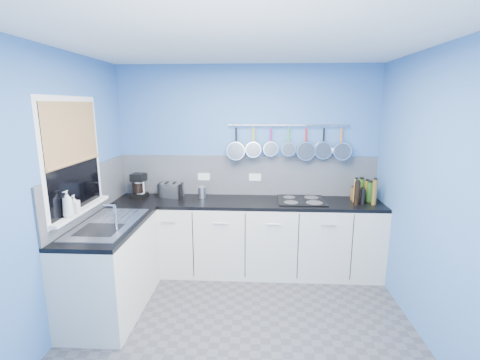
# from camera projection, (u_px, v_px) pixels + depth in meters

# --- Properties ---
(floor) EXTENTS (3.20, 3.00, 0.02)m
(floor) POSITION_uv_depth(u_px,v_px,m) (241.00, 332.00, 3.14)
(floor) COLOR #47474C
(floor) RESTS_ON ground
(ceiling) EXTENTS (3.20, 3.00, 0.02)m
(ceiling) POSITION_uv_depth(u_px,v_px,m) (241.00, 39.00, 2.61)
(ceiling) COLOR white
(ceiling) RESTS_ON ground
(wall_back) EXTENTS (3.20, 0.02, 2.50)m
(wall_back) POSITION_uv_depth(u_px,v_px,m) (247.00, 167.00, 4.35)
(wall_back) COLOR #3F70B4
(wall_back) RESTS_ON ground
(wall_front) EXTENTS (3.20, 0.02, 2.50)m
(wall_front) POSITION_uv_depth(u_px,v_px,m) (222.00, 298.00, 1.40)
(wall_front) COLOR #3F70B4
(wall_front) RESTS_ON ground
(wall_left) EXTENTS (0.02, 3.00, 2.50)m
(wall_left) POSITION_uv_depth(u_px,v_px,m) (54.00, 196.00, 2.96)
(wall_left) COLOR #3F70B4
(wall_left) RESTS_ON ground
(wall_right) EXTENTS (0.02, 3.00, 2.50)m
(wall_right) POSITION_uv_depth(u_px,v_px,m) (439.00, 202.00, 2.79)
(wall_right) COLOR #3F70B4
(wall_right) RESTS_ON ground
(backsplash_back) EXTENTS (3.20, 0.02, 0.50)m
(backsplash_back) POSITION_uv_depth(u_px,v_px,m) (247.00, 175.00, 4.35)
(backsplash_back) COLOR gray
(backsplash_back) RESTS_ON wall_back
(backsplash_left) EXTENTS (0.02, 1.80, 0.50)m
(backsplash_left) POSITION_uv_depth(u_px,v_px,m) (91.00, 191.00, 3.57)
(backsplash_left) COLOR gray
(backsplash_left) RESTS_ON wall_left
(cabinet_run_back) EXTENTS (3.20, 0.60, 0.86)m
(cabinet_run_back) POSITION_uv_depth(u_px,v_px,m) (246.00, 238.00, 4.22)
(cabinet_run_back) COLOR beige
(cabinet_run_back) RESTS_ON ground
(worktop_back) EXTENTS (3.20, 0.60, 0.04)m
(worktop_back) POSITION_uv_depth(u_px,v_px,m) (246.00, 202.00, 4.13)
(worktop_back) COLOR black
(worktop_back) RESTS_ON cabinet_run_back
(cabinet_run_left) EXTENTS (0.60, 1.20, 0.86)m
(cabinet_run_left) POSITION_uv_depth(u_px,v_px,m) (112.00, 269.00, 3.41)
(cabinet_run_left) COLOR beige
(cabinet_run_left) RESTS_ON ground
(worktop_left) EXTENTS (0.60, 1.20, 0.04)m
(worktop_left) POSITION_uv_depth(u_px,v_px,m) (108.00, 226.00, 3.32)
(worktop_left) COLOR black
(worktop_left) RESTS_ON cabinet_run_left
(window_frame) EXTENTS (0.01, 1.00, 1.10)m
(window_frame) POSITION_uv_depth(u_px,v_px,m) (73.00, 157.00, 3.19)
(window_frame) COLOR white
(window_frame) RESTS_ON wall_left
(window_glass) EXTENTS (0.01, 0.90, 1.00)m
(window_glass) POSITION_uv_depth(u_px,v_px,m) (74.00, 157.00, 3.19)
(window_glass) COLOR black
(window_glass) RESTS_ON wall_left
(bamboo_blind) EXTENTS (0.01, 0.90, 0.55)m
(bamboo_blind) POSITION_uv_depth(u_px,v_px,m) (72.00, 132.00, 3.14)
(bamboo_blind) COLOR #A06F3B
(bamboo_blind) RESTS_ON wall_left
(window_sill) EXTENTS (0.10, 0.98, 0.03)m
(window_sill) POSITION_uv_depth(u_px,v_px,m) (81.00, 210.00, 3.30)
(window_sill) COLOR white
(window_sill) RESTS_ON wall_left
(sink_unit) EXTENTS (0.50, 0.95, 0.01)m
(sink_unit) POSITION_uv_depth(u_px,v_px,m) (108.00, 224.00, 3.31)
(sink_unit) COLOR silver
(sink_unit) RESTS_ON worktop_left
(mixer_tap) EXTENTS (0.12, 0.08, 0.26)m
(mixer_tap) POSITION_uv_depth(u_px,v_px,m) (115.00, 217.00, 3.10)
(mixer_tap) COLOR silver
(mixer_tap) RESTS_ON worktop_left
(socket_left) EXTENTS (0.15, 0.01, 0.09)m
(socket_left) POSITION_uv_depth(u_px,v_px,m) (204.00, 177.00, 4.37)
(socket_left) COLOR white
(socket_left) RESTS_ON backsplash_back
(socket_right) EXTENTS (0.15, 0.01, 0.09)m
(socket_right) POSITION_uv_depth(u_px,v_px,m) (255.00, 177.00, 4.34)
(socket_right) COLOR white
(socket_right) RESTS_ON backsplash_back
(pot_rail) EXTENTS (1.45, 0.02, 0.02)m
(pot_rail) POSITION_uv_depth(u_px,v_px,m) (289.00, 125.00, 4.15)
(pot_rail) COLOR silver
(pot_rail) RESTS_ON wall_back
(soap_bottle_a) EXTENTS (0.10, 0.10, 0.24)m
(soap_bottle_a) POSITION_uv_depth(u_px,v_px,m) (67.00, 204.00, 3.02)
(soap_bottle_a) COLOR white
(soap_bottle_a) RESTS_ON window_sill
(soap_bottle_b) EXTENTS (0.08, 0.09, 0.17)m
(soap_bottle_b) POSITION_uv_depth(u_px,v_px,m) (74.00, 204.00, 3.13)
(soap_bottle_b) COLOR white
(soap_bottle_b) RESTS_ON window_sill
(paper_towel) EXTENTS (0.15, 0.15, 0.26)m
(paper_towel) POSITION_uv_depth(u_px,v_px,m) (140.00, 187.00, 4.23)
(paper_towel) COLOR white
(paper_towel) RESTS_ON worktop_back
(coffee_maker) EXTENTS (0.19, 0.21, 0.30)m
(coffee_maker) POSITION_uv_depth(u_px,v_px,m) (138.00, 186.00, 4.23)
(coffee_maker) COLOR black
(coffee_maker) RESTS_ON worktop_back
(toaster) EXTENTS (0.30, 0.22, 0.17)m
(toaster) POSITION_uv_depth(u_px,v_px,m) (171.00, 190.00, 4.27)
(toaster) COLOR silver
(toaster) RESTS_ON worktop_back
(canister) EXTENTS (0.12, 0.12, 0.14)m
(canister) POSITION_uv_depth(u_px,v_px,m) (202.00, 192.00, 4.25)
(canister) COLOR silver
(canister) RESTS_ON worktop_back
(hob) EXTENTS (0.56, 0.49, 0.01)m
(hob) POSITION_uv_depth(u_px,v_px,m) (301.00, 200.00, 4.11)
(hob) COLOR black
(hob) RESTS_ON worktop_back
(pan_0) EXTENTS (0.23, 0.11, 0.42)m
(pan_0) POSITION_uv_depth(u_px,v_px,m) (236.00, 142.00, 4.22)
(pan_0) COLOR silver
(pan_0) RESTS_ON pot_rail
(pan_1) EXTENTS (0.19, 0.11, 0.38)m
(pan_1) POSITION_uv_depth(u_px,v_px,m) (253.00, 141.00, 4.21)
(pan_1) COLOR silver
(pan_1) RESTS_ON pot_rail
(pan_2) EXTENTS (0.18, 0.07, 0.37)m
(pan_2) POSITION_uv_depth(u_px,v_px,m) (271.00, 141.00, 4.19)
(pan_2) COLOR silver
(pan_2) RESTS_ON pot_rail
(pan_3) EXTENTS (0.17, 0.12, 0.36)m
(pan_3) POSITION_uv_depth(u_px,v_px,m) (288.00, 140.00, 4.18)
(pan_3) COLOR silver
(pan_3) RESTS_ON pot_rail
(pan_4) EXTENTS (0.23, 0.08, 0.42)m
(pan_4) POSITION_uv_depth(u_px,v_px,m) (306.00, 143.00, 4.18)
(pan_4) COLOR silver
(pan_4) RESTS_ON pot_rail
(pan_5) EXTENTS (0.21, 0.06, 0.40)m
(pan_5) POSITION_uv_depth(u_px,v_px,m) (323.00, 142.00, 4.16)
(pan_5) COLOR silver
(pan_5) RESTS_ON pot_rail
(pan_6) EXTENTS (0.22, 0.12, 0.41)m
(pan_6) POSITION_uv_depth(u_px,v_px,m) (341.00, 143.00, 4.15)
(pan_6) COLOR silver
(pan_6) RESTS_ON pot_rail
(condiment_0) EXTENTS (0.05, 0.05, 0.24)m
(condiment_0) POSITION_uv_depth(u_px,v_px,m) (367.00, 191.00, 4.12)
(condiment_0) COLOR #8C5914
(condiment_0) RESTS_ON worktop_back
(condiment_1) EXTENTS (0.07, 0.07, 0.25)m
(condiment_1) POSITION_uv_depth(u_px,v_px,m) (361.00, 189.00, 4.14)
(condiment_1) COLOR #3F721E
(condiment_1) RESTS_ON worktop_back
(condiment_2) EXTENTS (0.06, 0.06, 0.15)m
(condiment_2) POSITION_uv_depth(u_px,v_px,m) (353.00, 194.00, 4.14)
(condiment_2) COLOR brown
(condiment_2) RESTS_ON worktop_back
(condiment_3) EXTENTS (0.07, 0.07, 0.23)m
(condiment_3) POSITION_uv_depth(u_px,v_px,m) (370.00, 192.00, 4.06)
(condiment_3) COLOR #265919
(condiment_3) RESTS_ON worktop_back
(condiment_4) EXTENTS (0.06, 0.06, 0.14)m
(condiment_4) POSITION_uv_depth(u_px,v_px,m) (362.00, 196.00, 4.07)
(condiment_4) COLOR #4C190C
(condiment_4) RESTS_ON worktop_back
(condiment_5) EXTENTS (0.05, 0.05, 0.28)m
(condiment_5) POSITION_uv_depth(u_px,v_px,m) (356.00, 191.00, 4.04)
(condiment_5) COLOR olive
(condiment_5) RESTS_ON worktop_back
(condiment_6) EXTENTS (0.06, 0.06, 0.29)m
(condiment_6) POSITION_uv_depth(u_px,v_px,m) (374.00, 192.00, 3.93)
(condiment_6) COLOR brown
(condiment_6) RESTS_ON worktop_back
(condiment_7) EXTENTS (0.06, 0.06, 0.17)m
(condiment_7) POSITION_uv_depth(u_px,v_px,m) (363.00, 197.00, 3.96)
(condiment_7) COLOR black
(condiment_7) RESTS_ON worktop_back
(condiment_8) EXTENTS (0.06, 0.06, 0.27)m
(condiment_8) POSITION_uv_depth(u_px,v_px,m) (357.00, 193.00, 3.93)
(condiment_8) COLOR black
(condiment_8) RESTS_ON worktop_back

